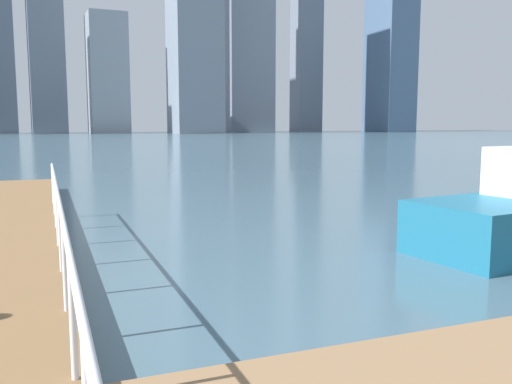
# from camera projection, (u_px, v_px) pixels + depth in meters

# --- Properties ---
(ground_plane) EXTENTS (300.00, 300.00, 0.00)m
(ground_plane) POSITION_uv_depth(u_px,v_px,m) (200.00, 232.00, 12.76)
(ground_plane) COLOR #476675
(skyline_tower_3) EXTENTS (9.66, 10.53, 29.36)m
(skyline_tower_3) POSITION_uv_depth(u_px,v_px,m) (108.00, 74.00, 135.77)
(skyline_tower_3) COLOR #8C939E
(skyline_tower_3) RESTS_ON ground_plane
(skyline_tower_5) EXTENTS (13.20, 8.84, 70.38)m
(skyline_tower_5) POSITION_uv_depth(u_px,v_px,m) (250.00, 5.00, 151.37)
(skyline_tower_5) COLOR slate
(skyline_tower_5) RESTS_ON ground_plane
(skyline_tower_7) EXTENTS (9.96, 13.54, 66.73)m
(skyline_tower_7) POSITION_uv_depth(u_px,v_px,m) (392.00, 14.00, 154.59)
(skyline_tower_7) COLOR slate
(skyline_tower_7) RESTS_ON ground_plane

